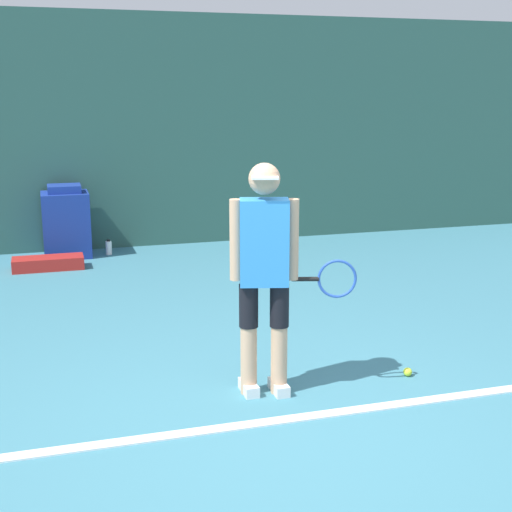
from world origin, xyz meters
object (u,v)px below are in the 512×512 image
(tennis_ball, at_px, (408,372))
(water_bottle, at_px, (109,248))
(covered_chair, at_px, (66,223))
(equipment_bag, at_px, (48,263))
(tennis_player, at_px, (265,269))

(tennis_ball, height_order, water_bottle, water_bottle)
(tennis_ball, xyz_separation_m, covered_chair, (-2.36, 4.98, 0.42))
(equipment_bag, distance_m, water_bottle, 1.00)
(tennis_player, relative_size, water_bottle, 8.15)
(tennis_ball, height_order, covered_chair, covered_chair)
(tennis_ball, bearing_deg, water_bottle, 110.45)
(equipment_bag, bearing_deg, tennis_ball, -58.62)
(tennis_player, distance_m, covered_chair, 5.13)
(tennis_player, height_order, water_bottle, tennis_player)
(tennis_player, bearing_deg, covered_chair, 118.52)
(covered_chair, xyz_separation_m, equipment_bag, (-0.26, -0.68, -0.38))
(tennis_player, height_order, covered_chair, tennis_player)
(equipment_bag, xyz_separation_m, water_bottle, (0.79, 0.61, 0.02))
(tennis_ball, height_order, equipment_bag, equipment_bag)
(tennis_player, bearing_deg, water_bottle, 112.72)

